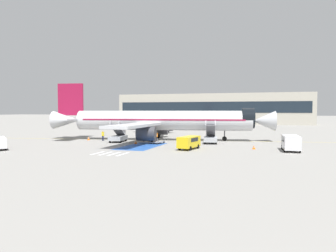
{
  "coord_description": "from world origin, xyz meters",
  "views": [
    {
      "loc": [
        17.53,
        -58.59,
        5.59
      ],
      "look_at": [
        0.69,
        -4.55,
        2.85
      ],
      "focal_mm": 35.0,
      "sensor_mm": 36.0,
      "label": 1
    }
  ],
  "objects_px": {
    "airliner": "(159,121)",
    "service_van_1": "(291,142)",
    "ground_crew_0": "(144,136)",
    "fuel_tanker": "(153,126)",
    "service_van_2": "(189,141)",
    "traffic_cone_2": "(254,147)",
    "ground_crew_2": "(157,136)",
    "boarding_stairs_forward": "(211,137)",
    "traffic_cone_1": "(136,142)",
    "boarding_stairs_aft": "(118,136)",
    "ground_crew_1": "(103,135)",
    "traffic_cone_0": "(89,139)",
    "terminal_building": "(212,109)",
    "baggage_cart": "(158,142)"
  },
  "relations": [
    {
      "from": "airliner",
      "to": "service_van_1",
      "type": "xyz_separation_m",
      "value": [
        22.47,
        -10.09,
        -2.33
      ]
    },
    {
      "from": "ground_crew_0",
      "to": "fuel_tanker",
      "type": "bearing_deg",
      "value": 121.04
    },
    {
      "from": "service_van_2",
      "to": "traffic_cone_2",
      "type": "distance_m",
      "value": 9.34
    },
    {
      "from": "ground_crew_2",
      "to": "fuel_tanker",
      "type": "bearing_deg",
      "value": 53.38
    },
    {
      "from": "boarding_stairs_forward",
      "to": "traffic_cone_1",
      "type": "xyz_separation_m",
      "value": [
        -11.73,
        -4.71,
        -0.7
      ]
    },
    {
      "from": "boarding_stairs_aft",
      "to": "ground_crew_1",
      "type": "xyz_separation_m",
      "value": [
        -3.6,
        1.07,
        0.1
      ]
    },
    {
      "from": "traffic_cone_1",
      "to": "traffic_cone_0",
      "type": "bearing_deg",
      "value": 162.03
    },
    {
      "from": "airliner",
      "to": "terminal_building",
      "type": "bearing_deg",
      "value": 173.53
    },
    {
      "from": "ground_crew_1",
      "to": "traffic_cone_2",
      "type": "distance_m",
      "value": 27.5
    },
    {
      "from": "ground_crew_1",
      "to": "fuel_tanker",
      "type": "bearing_deg",
      "value": -94.88
    },
    {
      "from": "ground_crew_0",
      "to": "traffic_cone_1",
      "type": "relative_size",
      "value": 3.22
    },
    {
      "from": "service_van_1",
      "to": "fuel_tanker",
      "type": "bearing_deg",
      "value": 132.48
    },
    {
      "from": "service_van_2",
      "to": "boarding_stairs_aft",
      "type": "bearing_deg",
      "value": -15.47
    },
    {
      "from": "ground_crew_2",
      "to": "boarding_stairs_forward",
      "type": "bearing_deg",
      "value": -57.23
    },
    {
      "from": "ground_crew_1",
      "to": "traffic_cone_0",
      "type": "xyz_separation_m",
      "value": [
        -3.17,
        0.33,
        -0.77
      ]
    },
    {
      "from": "boarding_stairs_aft",
      "to": "service_van_2",
      "type": "relative_size",
      "value": 1.14
    },
    {
      "from": "ground_crew_2",
      "to": "traffic_cone_1",
      "type": "distance_m",
      "value": 5.08
    },
    {
      "from": "traffic_cone_2",
      "to": "ground_crew_2",
      "type": "bearing_deg",
      "value": 158.86
    },
    {
      "from": "fuel_tanker",
      "to": "ground_crew_1",
      "type": "xyz_separation_m",
      "value": [
        -1.2,
        -23.67,
        -0.64
      ]
    },
    {
      "from": "airliner",
      "to": "traffic_cone_2",
      "type": "bearing_deg",
      "value": 52.53
    },
    {
      "from": "airliner",
      "to": "ground_crew_1",
      "type": "bearing_deg",
      "value": -74.65
    },
    {
      "from": "ground_crew_1",
      "to": "ground_crew_0",
      "type": "bearing_deg",
      "value": -175.17
    },
    {
      "from": "ground_crew_1",
      "to": "boarding_stairs_forward",
      "type": "bearing_deg",
      "value": -177.72
    },
    {
      "from": "boarding_stairs_aft",
      "to": "baggage_cart",
      "type": "xyz_separation_m",
      "value": [
        7.59,
        -0.65,
        -0.71
      ]
    },
    {
      "from": "baggage_cart",
      "to": "traffic_cone_2",
      "type": "xyz_separation_m",
      "value": [
        15.79,
        -3.53,
        0.02
      ]
    },
    {
      "from": "airliner",
      "to": "boarding_stairs_forward",
      "type": "height_order",
      "value": "airliner"
    },
    {
      "from": "fuel_tanker",
      "to": "service_van_1",
      "type": "bearing_deg",
      "value": -129.56
    },
    {
      "from": "airliner",
      "to": "boarding_stairs_forward",
      "type": "bearing_deg",
      "value": 65.57
    },
    {
      "from": "traffic_cone_0",
      "to": "service_van_1",
      "type": "bearing_deg",
      "value": -9.96
    },
    {
      "from": "boarding_stairs_forward",
      "to": "fuel_tanker",
      "type": "bearing_deg",
      "value": 120.61
    },
    {
      "from": "fuel_tanker",
      "to": "traffic_cone_0",
      "type": "relative_size",
      "value": 17.02
    },
    {
      "from": "terminal_building",
      "to": "ground_crew_1",
      "type": "bearing_deg",
      "value": -94.18
    },
    {
      "from": "ground_crew_2",
      "to": "service_van_1",
      "type": "bearing_deg",
      "value": -76.0
    },
    {
      "from": "service_van_2",
      "to": "terminal_building",
      "type": "bearing_deg",
      "value": -72.04
    },
    {
      "from": "boarding_stairs_forward",
      "to": "service_van_2",
      "type": "bearing_deg",
      "value": -107.74
    },
    {
      "from": "boarding_stairs_aft",
      "to": "service_van_2",
      "type": "bearing_deg",
      "value": -34.77
    },
    {
      "from": "airliner",
      "to": "ground_crew_2",
      "type": "distance_m",
      "value": 3.96
    },
    {
      "from": "fuel_tanker",
      "to": "ground_crew_1",
      "type": "distance_m",
      "value": 23.71
    },
    {
      "from": "baggage_cart",
      "to": "ground_crew_0",
      "type": "bearing_deg",
      "value": -26.89
    },
    {
      "from": "fuel_tanker",
      "to": "terminal_building",
      "type": "xyz_separation_m",
      "value": [
        4.8,
        58.37,
        4.44
      ]
    },
    {
      "from": "ground_crew_2",
      "to": "terminal_building",
      "type": "relative_size",
      "value": 0.02
    },
    {
      "from": "ground_crew_0",
      "to": "traffic_cone_0",
      "type": "height_order",
      "value": "ground_crew_0"
    },
    {
      "from": "boarding_stairs_forward",
      "to": "traffic_cone_2",
      "type": "xyz_separation_m",
      "value": [
        7.4,
        -6.72,
        -0.7
      ]
    },
    {
      "from": "boarding_stairs_aft",
      "to": "traffic_cone_1",
      "type": "xyz_separation_m",
      "value": [
        4.26,
        -2.18,
        -0.68
      ]
    },
    {
      "from": "service_van_1",
      "to": "ground_crew_0",
      "type": "distance_m",
      "value": 25.18
    },
    {
      "from": "airliner",
      "to": "traffic_cone_1",
      "type": "relative_size",
      "value": 73.13
    },
    {
      "from": "fuel_tanker",
      "to": "traffic_cone_2",
      "type": "xyz_separation_m",
      "value": [
        25.78,
        -28.93,
        -1.43
      ]
    },
    {
      "from": "airliner",
      "to": "traffic_cone_1",
      "type": "bearing_deg",
      "value": -20.78
    },
    {
      "from": "terminal_building",
      "to": "service_van_1",
      "type": "bearing_deg",
      "value": -73.58
    },
    {
      "from": "service_van_2",
      "to": "boarding_stairs_forward",
      "type": "bearing_deg",
      "value": -88.44
    }
  ]
}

